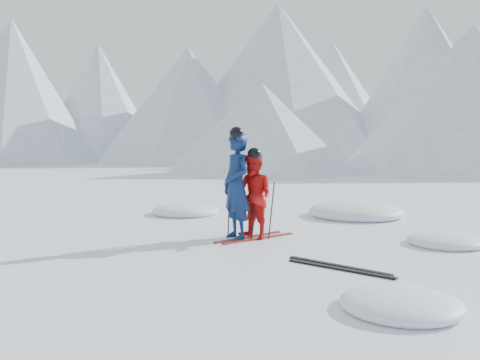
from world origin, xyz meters
The scene contains 12 objects.
ground centered at (0.00, 0.00, 0.00)m, with size 160.00×160.00×0.00m, color white.
skier_blue centered at (-1.91, 0.22, 1.01)m, with size 0.74×0.48×2.02m, color #0C204D.
skier_red centered at (-1.66, 0.44, 0.81)m, with size 0.79×0.62×1.63m, color red.
pole_blue_left centered at (-2.21, 0.37, 0.67)m, with size 0.02×0.02×1.35m, color black.
pole_blue_right centered at (-1.66, 0.47, 0.67)m, with size 0.02×0.02×1.35m, color black.
pole_red_left centered at (-1.96, 0.69, 0.54)m, with size 0.02×0.02×1.08m, color black.
pole_red_right centered at (-1.36, 0.59, 0.54)m, with size 0.02×0.02×1.08m, color black.
ski_worn_left centered at (-1.78, 0.44, 0.01)m, with size 0.09×1.70×0.03m, color black.
ski_worn_right centered at (-1.54, 0.44, 0.01)m, with size 0.09×1.70×0.03m, color black.
ski_loose_a centered at (0.65, -0.59, 0.01)m, with size 0.09×1.70×0.03m, color black.
ski_loose_b centered at (0.75, -0.74, 0.01)m, with size 0.09×1.70×0.03m, color black.
snow_lumps centered at (-1.54, 2.95, 0.00)m, with size 8.62×8.13×0.51m.
Camera 1 is at (4.02, -7.29, 1.82)m, focal length 38.00 mm.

